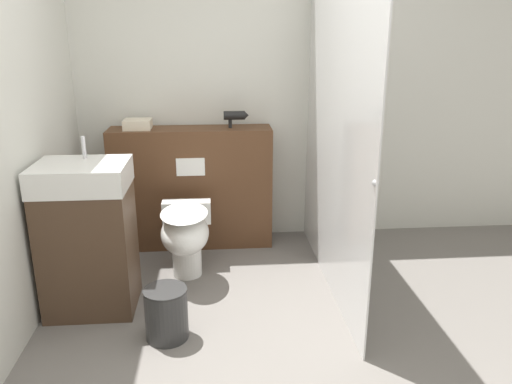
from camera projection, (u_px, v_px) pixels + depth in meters
ground_plane at (276, 381)px, 2.55m from camera, size 12.00×12.00×0.00m
wall_back at (248, 90)px, 4.07m from camera, size 8.00×0.06×2.50m
partition_panel at (192, 188)px, 4.07m from camera, size 1.28×0.31×0.98m
shower_glass at (334, 138)px, 3.27m from camera, size 0.04×1.85×2.08m
toilet at (186, 234)px, 3.53m from camera, size 0.36×0.58×0.52m
sink_vanity at (88, 237)px, 3.10m from camera, size 0.55×0.45×1.10m
hair_drier at (235, 116)px, 3.91m from camera, size 0.20×0.07×0.13m
folded_towel at (138, 124)px, 3.88m from camera, size 0.21×0.19×0.08m
waste_bin at (166, 313)px, 2.87m from camera, size 0.25×0.25×0.31m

